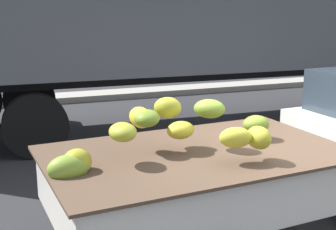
# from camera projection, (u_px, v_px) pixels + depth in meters

# --- Properties ---
(curb_strip) EXTENTS (80.00, 0.80, 0.16)m
(curb_strip) POSITION_uv_depth(u_px,v_px,m) (115.00, 95.00, 12.74)
(curb_strip) COLOR gray
(curb_strip) RESTS_ON ground
(semi_trailer) EXTENTS (12.06, 2.90, 3.95)m
(semi_trailer) POSITION_uv_depth(u_px,v_px,m) (206.00, 2.00, 9.43)
(semi_trailer) COLOR #4C5156
(semi_trailer) RESTS_ON ground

